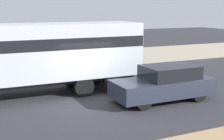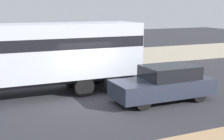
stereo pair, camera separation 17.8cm
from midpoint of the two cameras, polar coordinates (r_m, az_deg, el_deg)
ground_plane at (r=13.79m, az=-3.19°, el=-5.64°), size 80.00×80.00×0.00m
stone_wall_backdrop at (r=20.38m, az=-10.35°, el=1.43°), size 60.00×0.35×1.17m
box_truck at (r=14.75m, az=-10.98°, el=3.02°), size 9.03×2.40×3.31m
car_hatchback at (r=13.79m, az=9.88°, el=-2.46°), size 4.45×1.82×1.55m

